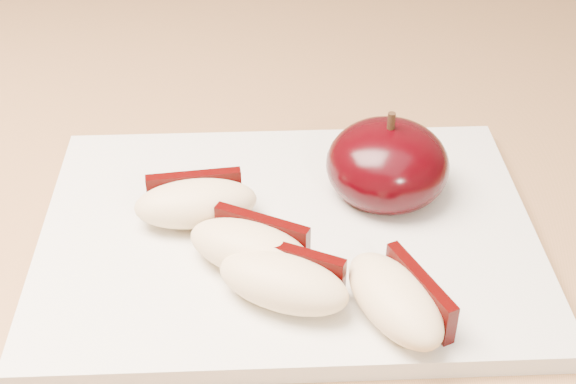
% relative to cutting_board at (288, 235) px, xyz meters
% --- Properties ---
extents(back_cabinet, '(2.40, 0.62, 0.94)m').
position_rel_cutting_board_xyz_m(back_cabinet, '(0.09, 0.82, -0.43)').
color(back_cabinet, silver).
rests_on(back_cabinet, ground).
extents(cutting_board, '(0.33, 0.29, 0.01)m').
position_rel_cutting_board_xyz_m(cutting_board, '(0.00, 0.00, 0.00)').
color(cutting_board, silver).
rests_on(cutting_board, island_counter).
extents(apple_half, '(0.09, 0.09, 0.06)m').
position_rel_cutting_board_xyz_m(apple_half, '(0.04, 0.05, 0.02)').
color(apple_half, black).
rests_on(apple_half, cutting_board).
extents(apple_wedge_a, '(0.08, 0.06, 0.02)m').
position_rel_cutting_board_xyz_m(apple_wedge_a, '(-0.05, -0.01, 0.02)').
color(apple_wedge_a, beige).
rests_on(apple_wedge_a, cutting_board).
extents(apple_wedge_b, '(0.07, 0.04, 0.02)m').
position_rel_cutting_board_xyz_m(apple_wedge_b, '(-0.01, -0.03, 0.02)').
color(apple_wedge_b, beige).
rests_on(apple_wedge_b, cutting_board).
extents(apple_wedge_c, '(0.07, 0.04, 0.02)m').
position_rel_cutting_board_xyz_m(apple_wedge_c, '(0.02, -0.05, 0.02)').
color(apple_wedge_c, beige).
rests_on(apple_wedge_c, cutting_board).
extents(apple_wedge_d, '(0.07, 0.07, 0.02)m').
position_rel_cutting_board_xyz_m(apple_wedge_d, '(0.07, -0.05, 0.02)').
color(apple_wedge_d, beige).
rests_on(apple_wedge_d, cutting_board).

